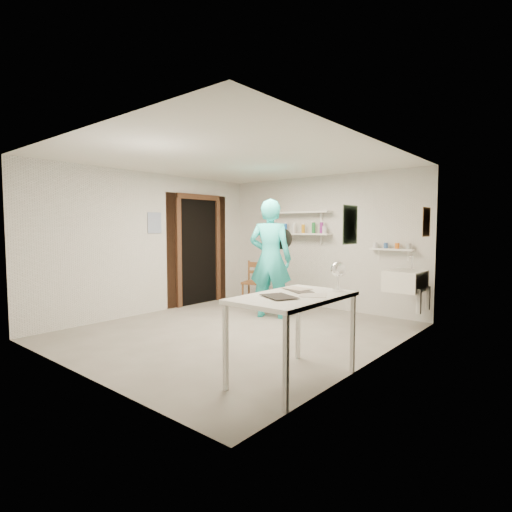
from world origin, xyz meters
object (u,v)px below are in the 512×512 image
Objects in this scene: wooden_chair at (255,283)px; man at (270,259)px; work_table at (293,338)px; belfast_sink at (405,281)px; desk_lamp at (338,269)px; wall_clock at (282,239)px.

man is at bearing -55.43° from wooden_chair.
work_table is (2.63, -2.56, -0.03)m from wooden_chair.
man reaches higher than wooden_chair.
man is 2.18× the size of wooden_chair.
belfast_sink is 2.24m from desk_lamp.
desk_lamp is at bearing -56.78° from wooden_chair.
wall_clock is 0.39× the size of wooden_chair.
wall_clock is at bearing -42.24° from wooden_chair.
desk_lamp is (2.84, -2.06, 0.61)m from wooden_chair.
wall_clock is 1.26m from wooden_chair.
wall_clock is 2.22× the size of desk_lamp.
wall_clock reaches higher than desk_lamp.
desk_lamp is at bearing -63.38° from wall_clock.
wall_clock is at bearing -165.18° from belfast_sink.
man reaches higher than belfast_sink.
wall_clock is (-1.87, -0.49, 0.58)m from belfast_sink.
desk_lamp is (0.10, -2.21, 0.35)m from belfast_sink.
wooden_chair is (-0.88, 0.34, -0.84)m from wall_clock.
belfast_sink is at bearing -17.72° from wooden_chair.
wall_clock is at bearing 138.88° from desk_lamp.
man is 12.36× the size of desk_lamp.
desk_lamp reaches higher than wooden_chair.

